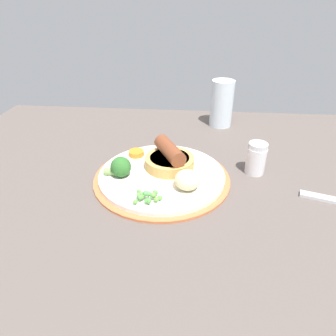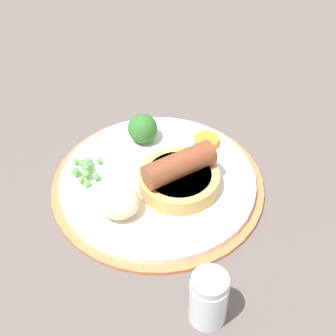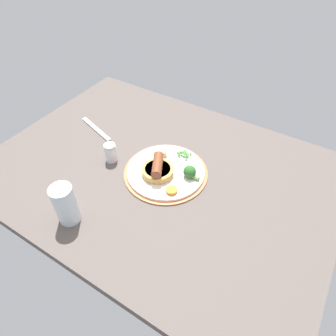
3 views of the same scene
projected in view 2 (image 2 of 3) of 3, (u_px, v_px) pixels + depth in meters
dining_table at (159, 211)px, 70.72cm from camera, size 110.00×80.00×3.00cm
dinner_plate at (155, 184)px, 71.19cm from camera, size 26.97×26.97×1.40cm
sausage_pudding at (179, 176)px, 68.48cm from camera, size 9.99×9.99×5.32cm
pea_pile at (85, 169)px, 70.68cm from camera, size 4.82×3.76×1.88cm
broccoli_floret_near at (143, 128)px, 74.82cm from camera, size 5.45×3.98×3.98cm
potato_chunk_1 at (119, 202)px, 65.56cm from camera, size 5.89×6.04×3.47cm
carrot_slice_0 at (206, 141)px, 75.03cm from camera, size 4.02×4.02×1.07cm
salt_shaker at (209, 298)px, 56.14cm from camera, size 3.94×3.94×6.62cm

